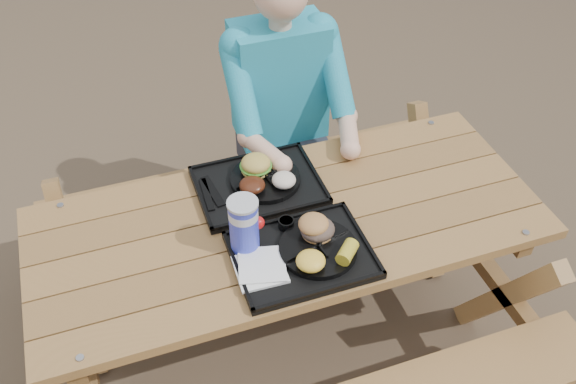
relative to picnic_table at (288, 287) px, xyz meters
name	(u,v)px	position (x,y,z in m)	size (l,w,h in m)	color
ground	(288,342)	(0.00, 0.00, -0.38)	(60.00, 60.00, 0.00)	#999999
picnic_table	(288,287)	(0.00, 0.00, 0.00)	(1.80, 1.49, 0.75)	#999999
tray_near	(302,256)	(-0.02, -0.18, 0.39)	(0.45, 0.35, 0.02)	black
tray_far	(259,186)	(-0.05, 0.19, 0.39)	(0.45, 0.35, 0.02)	black
plate_near	(318,248)	(0.04, -0.19, 0.41)	(0.26, 0.26, 0.02)	black
plate_far	(265,179)	(-0.02, 0.20, 0.41)	(0.26, 0.26, 0.02)	black
napkin_stack	(260,269)	(-0.17, -0.21, 0.40)	(0.16, 0.16, 0.02)	white
soda_cup	(244,226)	(-0.18, -0.09, 0.49)	(0.10, 0.10, 0.19)	#1C29D9
condiment_bbq	(286,224)	(-0.02, -0.05, 0.41)	(0.06, 0.06, 0.03)	black
condiment_mustard	(305,222)	(0.04, -0.07, 0.41)	(0.05, 0.05, 0.03)	gold
sandwich	(318,222)	(0.06, -0.14, 0.47)	(0.11, 0.11, 0.11)	#BD7E42
mac_cheese	(311,261)	(-0.02, -0.26, 0.44)	(0.10, 0.10, 0.05)	yellow
corn_cob	(347,252)	(0.11, -0.26, 0.44)	(0.08, 0.08, 0.05)	gold
cutlery_far	(213,191)	(-0.22, 0.20, 0.40)	(0.03, 0.17, 0.01)	black
burger	(256,160)	(-0.04, 0.24, 0.46)	(0.11, 0.11, 0.10)	gold
baked_beans	(252,185)	(-0.08, 0.15, 0.44)	(0.09, 0.09, 0.04)	#4A1E0E
potato_salad	(284,180)	(0.03, 0.13, 0.44)	(0.09, 0.09, 0.05)	#F3E3CE
diner	(281,127)	(0.20, 0.66, 0.27)	(0.48, 0.84, 1.28)	#1BA2BE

